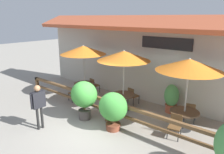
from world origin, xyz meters
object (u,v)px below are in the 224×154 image
chair_middle_wallside (133,95)px  potted_plant_small_flowering (171,98)px  patio_umbrella_middle (124,56)px  dining_table_near (84,86)px  chair_middle_streetside (113,105)px  dining_table_middle (123,97)px  potted_plant_entrance_palm (113,108)px  patio_umbrella_near (83,50)px  patio_umbrella_far (189,65)px  dining_table_far (184,115)px  chair_far_streetside (175,125)px  chair_near_streetside (75,92)px  potted_plant_tall_tropical (84,96)px  pedestrian (38,101)px  chair_near_wallside (94,85)px  chair_far_wallside (190,111)px

chair_middle_wallside → potted_plant_small_flowering: potted_plant_small_flowering is taller
patio_umbrella_middle → dining_table_near: bearing=179.4°
dining_table_near → chair_middle_streetside: 2.80m
dining_table_middle → potted_plant_entrance_palm: size_ratio=0.73×
patio_umbrella_middle → potted_plant_small_flowering: (1.82, 1.13, -1.84)m
patio_umbrella_middle → potted_plant_entrance_palm: patio_umbrella_middle is taller
dining_table_near → patio_umbrella_near: bearing=0.0°
patio_umbrella_far → dining_table_far: 1.91m
dining_table_middle → patio_umbrella_far: bearing=-0.2°
patio_umbrella_far → chair_middle_streetside: bearing=-164.6°
chair_far_streetside → potted_plant_entrance_palm: bearing=-164.2°
patio_umbrella_near → chair_near_streetside: (0.06, -0.74, -2.05)m
dining_table_middle → chair_middle_streetside: (0.06, -0.79, -0.13)m
dining_table_far → potted_plant_entrance_palm: potted_plant_entrance_palm is taller
potted_plant_tall_tropical → pedestrian: size_ratio=0.93×
dining_table_middle → chair_far_streetside: (2.87, -0.76, -0.13)m
chair_near_wallside → chair_far_wallside: same height
chair_near_streetside → chair_far_wallside: size_ratio=1.00×
patio_umbrella_near → patio_umbrella_middle: 2.61m
chair_near_wallside → chair_far_streetside: size_ratio=1.00×
chair_near_wallside → patio_umbrella_far: (5.53, -0.79, 2.05)m
dining_table_far → pedestrian: size_ratio=0.62×
dining_table_middle → potted_plant_tall_tropical: 1.97m
chair_middle_wallside → dining_table_far: 3.02m
dining_table_near → chair_middle_wallside: chair_middle_wallside is taller
patio_umbrella_near → chair_far_wallside: patio_umbrella_near is taller
dining_table_near → pedestrian: 3.77m
dining_table_far → chair_far_wallside: bearing=93.5°
dining_table_far → chair_far_streetside: chair_far_streetside is taller
dining_table_near → potted_plant_small_flowering: 4.57m
dining_table_near → dining_table_far: bearing=-0.4°
chair_near_streetside → patio_umbrella_far: 5.85m
patio_umbrella_near → dining_table_near: bearing=0.0°
chair_middle_streetside → potted_plant_small_flowering: (1.76, 1.92, 0.21)m
potted_plant_entrance_palm → chair_middle_wallside: bearing=109.1°
chair_middle_wallside → pedestrian: (-1.30, -4.27, 0.66)m
chair_near_wallside → chair_far_streetside: 5.72m
patio_umbrella_middle → chair_far_wallside: bearing=14.4°
patio_umbrella_near → patio_umbrella_middle: same height
chair_far_streetside → potted_plant_small_flowering: (-1.05, 1.89, 0.21)m
chair_near_streetside → dining_table_middle: chair_near_streetside is taller
patio_umbrella_near → chair_middle_wallside: 3.38m
chair_far_streetside → chair_middle_wallside: bearing=141.4°
patio_umbrella_middle → pedestrian: 3.97m
patio_umbrella_near → potted_plant_entrance_palm: (3.46, -1.78, -1.63)m
potted_plant_tall_tropical → patio_umbrella_middle: bearing=70.5°
dining_table_near → potted_plant_small_flowering: potted_plant_small_flowering is taller
chair_near_wallside → chair_middle_wallside: same height
patio_umbrella_near → pedestrian: 3.99m
patio_umbrella_near → dining_table_far: 5.82m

